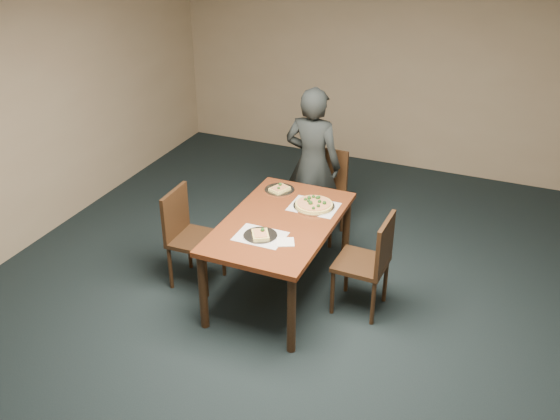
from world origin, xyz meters
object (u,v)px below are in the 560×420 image
at_px(chair_right, 370,259).
at_px(slice_plate_near, 260,235).
at_px(slice_plate_far, 280,189).
at_px(pizza_pan, 314,204).
at_px(chair_far, 324,188).
at_px(chair_left, 188,232).
at_px(diner, 313,164).
at_px(dining_table, 280,230).

height_order(chair_right, slice_plate_near, chair_right).
relative_size(slice_plate_near, slice_plate_far, 1.00).
height_order(chair_right, pizza_pan, chair_right).
xyz_separation_m(chair_right, pizza_pan, (-0.61, 0.28, 0.26)).
xyz_separation_m(chair_right, slice_plate_near, (-0.84, -0.38, 0.25)).
xyz_separation_m(chair_far, chair_right, (0.81, -1.11, 0.00)).
relative_size(chair_right, slice_plate_near, 3.25).
xyz_separation_m(chair_left, slice_plate_near, (0.81, -0.17, 0.25)).
relative_size(pizza_pan, slice_plate_far, 1.32).
xyz_separation_m(chair_far, diner, (-0.10, -0.07, 0.28)).
bearing_deg(chair_right, diner, -136.88).
xyz_separation_m(chair_far, chair_left, (-0.83, -1.32, 0.00)).
distance_m(slice_plate_near, slice_plate_far, 0.86).
distance_m(dining_table, slice_plate_far, 0.59).
bearing_deg(pizza_pan, dining_table, -117.59).
bearing_deg(pizza_pan, chair_left, -154.86).
height_order(dining_table, slice_plate_far, slice_plate_far).
bearing_deg(chair_far, slice_plate_near, -89.47).
bearing_deg(chair_left, slice_plate_near, -103.54).
distance_m(chair_left, slice_plate_near, 0.86).
height_order(chair_right, slice_plate_far, chair_right).
bearing_deg(slice_plate_near, chair_far, 88.94).
distance_m(chair_far, diner, 0.31).
bearing_deg(slice_plate_near, chair_right, 24.31).
relative_size(chair_left, slice_plate_near, 3.25).
height_order(chair_left, pizza_pan, chair_left).
distance_m(chair_left, chair_right, 1.65).
xyz_separation_m(pizza_pan, slice_plate_near, (-0.22, -0.65, -0.01)).
relative_size(chair_far, slice_plate_near, 3.25).
bearing_deg(dining_table, slice_plate_near, -97.85).
relative_size(chair_right, slice_plate_far, 3.25).
xyz_separation_m(diner, slice_plate_far, (-0.11, -0.58, -0.04)).
distance_m(dining_table, slice_plate_near, 0.33).
distance_m(chair_far, chair_left, 1.56).
height_order(chair_left, slice_plate_far, chair_left).
height_order(dining_table, chair_left, chair_left).
bearing_deg(diner, slice_plate_far, 80.17).
xyz_separation_m(slice_plate_near, slice_plate_far, (-0.19, 0.84, -0.00)).
bearing_deg(chair_right, dining_table, -83.07).
height_order(chair_far, chair_right, same).
height_order(dining_table, pizza_pan, pizza_pan).
xyz_separation_m(pizza_pan, slice_plate_far, (-0.41, 0.18, -0.01)).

